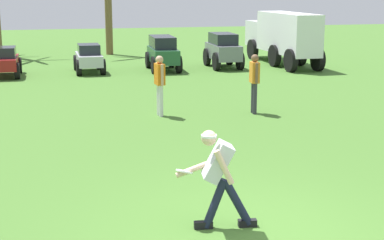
# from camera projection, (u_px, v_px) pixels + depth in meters

# --- Properties ---
(ground_plane) EXTENTS (80.00, 80.00, 0.00)m
(ground_plane) POSITION_uv_depth(u_px,v_px,m) (248.00, 233.00, 7.99)
(ground_plane) COLOR #45732C
(frisbee_thrower) EXTENTS (1.10, 0.55, 1.40)m
(frisbee_thrower) POSITION_uv_depth(u_px,v_px,m) (218.00, 173.00, 7.99)
(frisbee_thrower) COLOR #191E38
(frisbee_thrower) RESTS_ON ground_plane
(frisbee_in_flight) EXTENTS (0.34, 0.34, 0.10)m
(frisbee_in_flight) POSITION_uv_depth(u_px,v_px,m) (184.00, 171.00, 8.15)
(frisbee_in_flight) COLOR white
(teammate_near_sideline) EXTENTS (0.24, 0.50, 1.56)m
(teammate_near_sideline) POSITION_uv_depth(u_px,v_px,m) (160.00, 80.00, 14.99)
(teammate_near_sideline) COLOR silver
(teammate_near_sideline) RESTS_ON ground_plane
(teammate_midfield) EXTENTS (0.23, 0.50, 1.56)m
(teammate_midfield) POSITION_uv_depth(u_px,v_px,m) (254.00, 78.00, 15.29)
(teammate_midfield) COLOR #33333D
(teammate_midfield) RESTS_ON ground_plane
(parked_car_slot_b) EXTENTS (1.09, 2.21, 1.10)m
(parked_car_slot_b) POSITION_uv_depth(u_px,v_px,m) (5.00, 61.00, 21.66)
(parked_car_slot_b) COLOR maroon
(parked_car_slot_b) RESTS_ON ground_plane
(parked_car_slot_c) EXTENTS (1.13, 2.22, 1.10)m
(parked_car_slot_c) POSITION_uv_depth(u_px,v_px,m) (89.00, 58.00, 22.69)
(parked_car_slot_c) COLOR #B7BABF
(parked_car_slot_c) RESTS_ON ground_plane
(parked_car_slot_d) EXTENTS (1.19, 2.42, 1.34)m
(parked_car_slot_d) POSITION_uv_depth(u_px,v_px,m) (163.00, 52.00, 23.27)
(parked_car_slot_d) COLOR #235133
(parked_car_slot_d) RESTS_ON ground_plane
(parked_car_slot_e) EXTENTS (1.19, 2.36, 1.40)m
(parked_car_slot_e) POSITION_uv_depth(u_px,v_px,m) (223.00, 49.00, 24.01)
(parked_car_slot_e) COLOR slate
(parked_car_slot_e) RESTS_ON ground_plane
(box_truck) EXTENTS (1.52, 5.93, 2.20)m
(box_truck) POSITION_uv_depth(u_px,v_px,m) (283.00, 35.00, 24.90)
(box_truck) COLOR silver
(box_truck) RESTS_ON ground_plane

